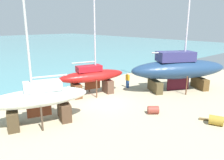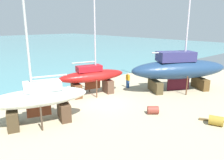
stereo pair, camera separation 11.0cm
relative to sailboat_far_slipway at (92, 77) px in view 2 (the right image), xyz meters
The scene contains 9 objects.
ground_plane 7.22m from the sailboat_far_slipway, 93.44° to the right, with size 44.75×44.75×0.00m, color tan.
sailboat_far_slipway is the anchor object (origin of this frame).
sailboat_large_starboard 7.00m from the sailboat_far_slipway, 158.03° to the right, with size 7.15×4.10×10.14m.
sailboat_mid_port 8.94m from the sailboat_far_slipway, 31.75° to the right, with size 10.43×7.54×18.08m.
worker 4.45m from the sailboat_far_slipway, ahead, with size 0.32×0.48×1.66m.
barrel_tipped_center 11.29m from the sailboat_far_slipway, 77.67° to the right, with size 0.66×0.66×0.92m, color olive.
barrel_rust_mid 7.05m from the sailboat_far_slipway, 84.08° to the right, with size 0.62×0.62×0.83m, color brown.
barrel_rust_far 10.98m from the sailboat_far_slipway, ahead, with size 0.56×0.56×0.85m, color #232F30.
timber_plank_far 11.47m from the sailboat_far_slipway, 74.22° to the right, with size 2.73×0.21×0.12m, color brown.
Camera 2 is at (-11.56, -14.02, 6.77)m, focal length 34.65 mm.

